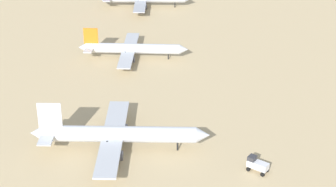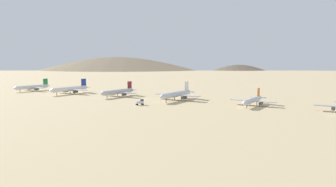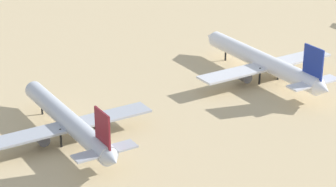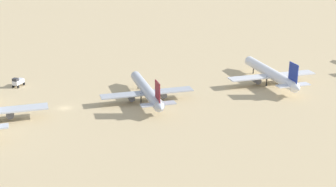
{
  "view_description": "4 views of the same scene",
  "coord_description": "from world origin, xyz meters",
  "px_view_note": "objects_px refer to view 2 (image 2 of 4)",
  "views": [
    {
      "loc": [
        3.68,
        -109.95,
        86.33
      ],
      "look_at": [
        10.2,
        47.87,
        4.51
      ],
      "focal_mm": 64.7,
      "sensor_mm": 36.0,
      "label": 1
    },
    {
      "loc": [
        205.85,
        123.72,
        29.92
      ],
      "look_at": [
        4.35,
        21.94,
        5.87
      ],
      "focal_mm": 32.22,
      "sensor_mm": 36.0,
      "label": 2
    },
    {
      "loc": [
        -114.08,
        26.08,
        62.0
      ],
      "look_at": [
        -4.87,
        -52.88,
        4.67
      ],
      "focal_mm": 73.33,
      "sensor_mm": 36.0,
      "label": 3
    },
    {
      "loc": [
        -158.64,
        20.69,
        60.33
      ],
      "look_at": [
        -7.75,
        -36.38,
        3.47
      ],
      "focal_mm": 50.26,
      "sensor_mm": 36.0,
      "label": 4
    }
  ],
  "objects_px": {
    "parked_jet_1": "(70,89)",
    "service_truck": "(140,102)",
    "parked_jet_3": "(177,94)",
    "parked_jet_0": "(33,87)",
    "parked_jet_2": "(118,92)",
    "parked_jet_4": "(253,100)"
  },
  "relations": [
    {
      "from": "parked_jet_2",
      "to": "service_truck",
      "type": "bearing_deg",
      "value": 51.57
    },
    {
      "from": "parked_jet_2",
      "to": "parked_jet_3",
      "type": "xyz_separation_m",
      "value": [
        -0.52,
        54.73,
        0.44
      ]
    },
    {
      "from": "parked_jet_2",
      "to": "service_truck",
      "type": "height_order",
      "value": "parked_jet_2"
    },
    {
      "from": "parked_jet_0",
      "to": "parked_jet_4",
      "type": "xyz_separation_m",
      "value": [
        3.44,
        220.65,
        -0.29
      ]
    },
    {
      "from": "parked_jet_0",
      "to": "service_truck",
      "type": "bearing_deg",
      "value": 76.8
    },
    {
      "from": "parked_jet_3",
      "to": "parked_jet_1",
      "type": "bearing_deg",
      "value": -89.02
    },
    {
      "from": "service_truck",
      "to": "parked_jet_1",
      "type": "bearing_deg",
      "value": -108.79
    },
    {
      "from": "parked_jet_1",
      "to": "parked_jet_3",
      "type": "distance_m",
      "value": 108.43
    },
    {
      "from": "parked_jet_0",
      "to": "parked_jet_3",
      "type": "height_order",
      "value": "parked_jet_3"
    },
    {
      "from": "parked_jet_4",
      "to": "service_truck",
      "type": "distance_m",
      "value": 76.98
    },
    {
      "from": "parked_jet_1",
      "to": "parked_jet_3",
      "type": "bearing_deg",
      "value": 90.98
    },
    {
      "from": "parked_jet_0",
      "to": "service_truck",
      "type": "height_order",
      "value": "parked_jet_0"
    },
    {
      "from": "parked_jet_1",
      "to": "parked_jet_2",
      "type": "distance_m",
      "value": 53.7
    },
    {
      "from": "parked_jet_0",
      "to": "parked_jet_4",
      "type": "bearing_deg",
      "value": 89.11
    },
    {
      "from": "parked_jet_0",
      "to": "parked_jet_2",
      "type": "xyz_separation_m",
      "value": [
        1.0,
        107.34,
        0.11
      ]
    },
    {
      "from": "parked_jet_1",
      "to": "service_truck",
      "type": "relative_size",
      "value": 8.16
    },
    {
      "from": "service_truck",
      "to": "parked_jet_3",
      "type": "bearing_deg",
      "value": 161.76
    },
    {
      "from": "parked_jet_4",
      "to": "parked_jet_0",
      "type": "bearing_deg",
      "value": -90.89
    },
    {
      "from": "parked_jet_2",
      "to": "parked_jet_3",
      "type": "distance_m",
      "value": 54.74
    },
    {
      "from": "parked_jet_1",
      "to": "service_truck",
      "type": "xyz_separation_m",
      "value": [
        32.99,
        96.93,
        -2.36
      ]
    },
    {
      "from": "parked_jet_2",
      "to": "parked_jet_4",
      "type": "distance_m",
      "value": 113.34
    },
    {
      "from": "parked_jet_0",
      "to": "parked_jet_1",
      "type": "bearing_deg",
      "value": 87.52
    }
  ]
}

